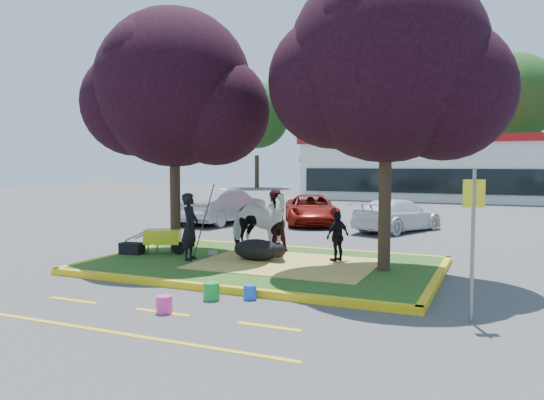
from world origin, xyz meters
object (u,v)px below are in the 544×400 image
at_px(calf, 257,250).
at_px(handler, 190,227).
at_px(car_black, 203,208).
at_px(sign_post, 473,228).
at_px(bucket_green, 211,291).
at_px(car_silver, 225,206).
at_px(wheelbarrow, 163,237).
at_px(cow, 257,223).
at_px(bucket_pink, 164,304).
at_px(bucket_blue, 250,292).

relative_size(calf, handler, 0.73).
height_order(calf, car_black, car_black).
bearing_deg(car_black, sign_post, -53.95).
relative_size(bucket_green, car_black, 0.09).
bearing_deg(car_silver, handler, 118.43).
bearing_deg(sign_post, wheelbarrow, 137.83).
relative_size(cow, car_black, 0.53).
bearing_deg(cow, bucket_pink, -160.30).
distance_m(bucket_blue, car_black, 13.11).
xyz_separation_m(sign_post, car_black, (-11.36, 10.67, -0.89)).
distance_m(handler, car_black, 9.63).
bearing_deg(bucket_blue, bucket_pink, -123.89).
relative_size(sign_post, car_black, 0.66).
bearing_deg(car_black, bucket_green, -69.21).
bearing_deg(calf, wheelbarrow, -162.57).
height_order(cow, wheelbarrow, cow).
height_order(wheelbarrow, sign_post, sign_post).
height_order(wheelbarrow, bucket_green, wheelbarrow).
distance_m(calf, bucket_pink, 4.36).
relative_size(handler, bucket_blue, 6.19).
distance_m(cow, bucket_pink, 5.18).
xyz_separation_m(handler, bucket_blue, (2.79, -2.35, -0.85)).
bearing_deg(sign_post, bucket_blue, 158.76).
distance_m(cow, bucket_green, 4.18).
xyz_separation_m(calf, wheelbarrow, (-2.76, -0.05, 0.17)).
relative_size(cow, bucket_blue, 7.41).
distance_m(bucket_green, bucket_blue, 0.72).
bearing_deg(handler, bucket_green, -154.73).
relative_size(calf, wheelbarrow, 0.73).
height_order(cow, bucket_pink, cow).
xyz_separation_m(calf, car_black, (-6.22, 7.83, 0.22)).
distance_m(bucket_blue, car_silver, 12.72).
relative_size(calf, car_silver, 0.27).
distance_m(cow, wheelbarrow, 2.58).
distance_m(bucket_green, car_silver, 12.69).
relative_size(cow, bucket_pink, 6.72).
xyz_separation_m(wheelbarrow, bucket_blue, (3.99, -2.89, -0.45)).
bearing_deg(bucket_green, bucket_blue, 27.40).
bearing_deg(bucket_blue, car_black, 124.69).
bearing_deg(calf, car_black, 144.93).
bearing_deg(car_silver, calf, 128.48).
height_order(handler, bucket_blue, handler).
xyz_separation_m(calf, car_silver, (-5.26, 7.98, 0.33)).
bearing_deg(bucket_pink, wheelbarrow, 125.30).
bearing_deg(bucket_blue, calf, 112.75).
xyz_separation_m(handler, car_silver, (-3.70, 8.57, -0.24)).
height_order(cow, calf, cow).
distance_m(bucket_pink, car_black, 13.82).
height_order(bucket_green, bucket_blue, bucket_green).
bearing_deg(car_silver, sign_post, 138.94).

